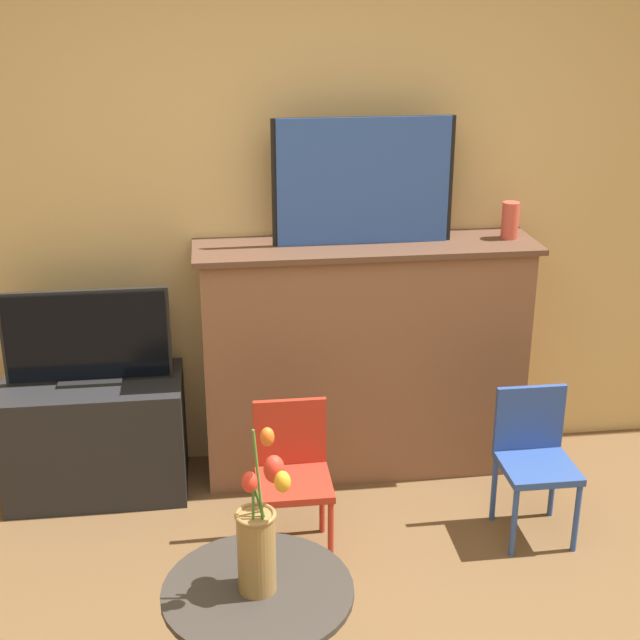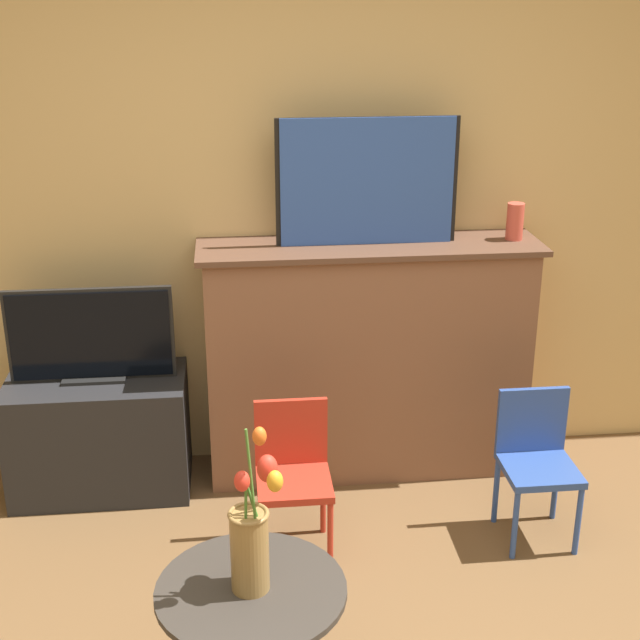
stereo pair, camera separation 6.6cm
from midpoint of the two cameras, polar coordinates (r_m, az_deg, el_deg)
name	(u,v)px [view 2 (the right image)]	position (r m, az deg, el deg)	size (l,w,h in m)	color
wall_back	(292,182)	(4.04, -1.32, 8.83)	(8.00, 0.06, 2.70)	tan
fireplace_mantel	(367,357)	(4.12, 3.50, -2.36)	(1.52, 0.40, 1.11)	brown
painting	(367,182)	(3.87, 3.53, 8.83)	(0.79, 0.03, 0.55)	black
mantel_candle	(515,221)	(4.08, 12.83, 6.17)	(0.08, 0.08, 0.16)	#CC4C3D
tv_stand	(100,434)	(4.18, -13.45, -7.10)	(0.79, 0.44, 0.54)	#232326
tv_monitor	(91,337)	(3.99, -14.01, -1.04)	(0.72, 0.12, 0.42)	black
chair_red	(293,468)	(3.63, -1.22, -9.46)	(0.30, 0.30, 0.63)	#B22D1E
chair_blue	(536,455)	(3.83, 14.15, -8.39)	(0.30, 0.30, 0.63)	#2D4C99
vase_tulips	(252,536)	(2.58, -3.64, -13.65)	(0.16, 0.14, 0.54)	olive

